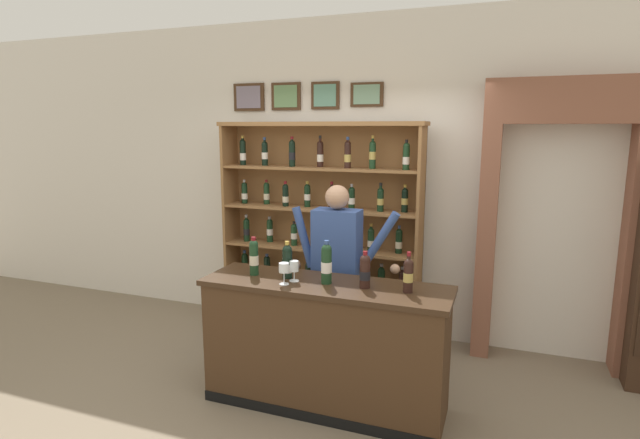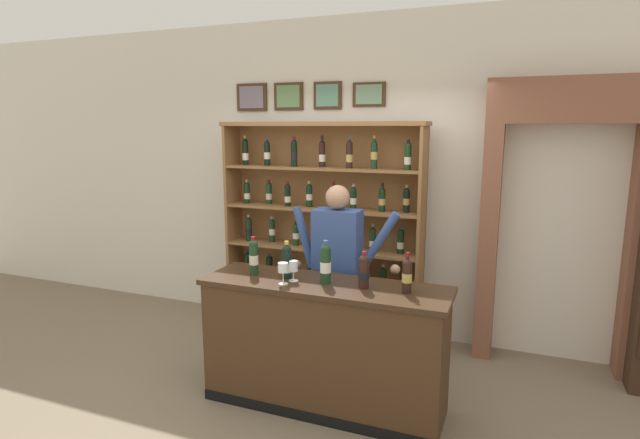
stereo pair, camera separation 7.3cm
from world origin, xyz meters
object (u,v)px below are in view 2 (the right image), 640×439
at_px(tasting_counter, 324,345).
at_px(wine_glass_center, 293,267).
at_px(shopkeeper, 337,261).
at_px(wine_glass_spare, 283,269).
at_px(tasting_bottle_chianti, 407,275).
at_px(tasting_bottle_riserva, 254,256).
at_px(tasting_bottle_super_tuscan, 287,261).
at_px(tasting_bottle_grappa, 364,271).
at_px(tasting_bottle_brunello, 326,263).
at_px(wine_shelf, 322,226).

xyz_separation_m(tasting_counter, wine_glass_center, (-0.23, -0.03, 0.60)).
relative_size(shopkeeper, wine_glass_spare, 10.15).
relative_size(tasting_counter, tasting_bottle_chianti, 6.42).
relative_size(tasting_bottle_riserva, tasting_bottle_super_tuscan, 1.05).
height_order(shopkeeper, tasting_bottle_grappa, shopkeeper).
bearing_deg(tasting_bottle_grappa, wine_glass_spare, -166.65).
relative_size(tasting_bottle_brunello, tasting_bottle_chianti, 1.12).
bearing_deg(tasting_bottle_grappa, tasting_bottle_brunello, -179.95).
bearing_deg(wine_shelf, tasting_bottle_riserva, -93.34).
bearing_deg(tasting_bottle_grappa, wine_shelf, 122.56).
bearing_deg(shopkeeper, tasting_counter, -81.12).
relative_size(tasting_counter, wine_glass_center, 11.94).
bearing_deg(wine_glass_center, tasting_bottle_grappa, 3.84).
distance_m(tasting_counter, wine_glass_spare, 0.68).
height_order(tasting_bottle_riserva, tasting_bottle_chianti, tasting_bottle_riserva).
bearing_deg(tasting_bottle_riserva, tasting_bottle_grappa, -0.40).
relative_size(tasting_bottle_brunello, tasting_bottle_grappa, 1.21).
xyz_separation_m(shopkeeper, wine_glass_center, (-0.15, -0.56, 0.08)).
relative_size(tasting_bottle_riserva, wine_glass_center, 1.94).
xyz_separation_m(tasting_bottle_riserva, wine_glass_spare, (0.32, -0.14, -0.03)).
relative_size(tasting_bottle_chianti, wine_glass_spare, 1.79).
height_order(wine_shelf, tasting_counter, wine_shelf).
relative_size(wine_shelf, shopkeeper, 1.31).
bearing_deg(wine_shelf, wine_glass_center, -77.89).
xyz_separation_m(tasting_bottle_riserva, tasting_bottle_brunello, (0.61, -0.01, 0.01)).
distance_m(shopkeeper, tasting_bottle_brunello, 0.54).
xyz_separation_m(tasting_bottle_chianti, wine_glass_center, (-0.85, -0.04, -0.02)).
bearing_deg(tasting_bottle_grappa, tasting_bottle_chianti, 1.01).
xyz_separation_m(tasting_bottle_riserva, tasting_bottle_grappa, (0.90, -0.01, -0.02)).
bearing_deg(wine_glass_spare, tasting_bottle_brunello, 25.79).
bearing_deg(tasting_bottle_brunello, shopkeeper, 100.09).
distance_m(wine_shelf, wine_glass_spare, 1.45).
bearing_deg(shopkeeper, tasting_bottle_chianti, -36.56).
bearing_deg(tasting_bottle_super_tuscan, wine_shelf, 99.12).
height_order(wine_shelf, tasting_bottle_chianti, wine_shelf).
xyz_separation_m(wine_shelf, tasting_bottle_super_tuscan, (0.20, -1.27, -0.02)).
height_order(tasting_bottle_chianti, wine_glass_spare, tasting_bottle_chianti).
relative_size(shopkeeper, tasting_bottle_super_tuscan, 5.72).
relative_size(tasting_counter, tasting_bottle_grappa, 6.91).
bearing_deg(wine_glass_center, tasting_bottle_super_tuscan, 145.61).
bearing_deg(wine_shelf, tasting_bottle_grappa, -57.44).
relative_size(wine_glass_spare, wine_glass_center, 1.04).
distance_m(tasting_bottle_riserva, tasting_bottle_super_tuscan, 0.28).
relative_size(shopkeeper, tasting_bottle_grappa, 6.12).
distance_m(wine_shelf, tasting_bottle_chianti, 1.71).
relative_size(tasting_bottle_super_tuscan, wine_glass_spare, 1.78).
distance_m(tasting_counter, tasting_bottle_riserva, 0.87).
distance_m(wine_shelf, tasting_bottle_riserva, 1.29).
height_order(tasting_counter, shopkeeper, shopkeeper).
bearing_deg(tasting_bottle_grappa, wine_glass_center, -176.16).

